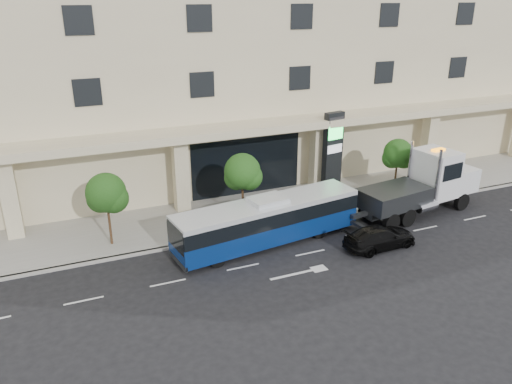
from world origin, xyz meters
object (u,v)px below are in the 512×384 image
at_px(signage_pylon, 333,152).
at_px(city_bus, 268,220).
at_px(tow_truck, 424,185).
at_px(black_sedan, 380,237).

bearing_deg(signage_pylon, city_bus, -154.33).
xyz_separation_m(city_bus, tow_truck, (11.14, 0.14, 0.45)).
distance_m(city_bus, tow_truck, 11.15).
relative_size(city_bus, signage_pylon, 1.97).
distance_m(city_bus, signage_pylon, 9.17).
distance_m(city_bus, black_sedan, 6.38).
relative_size(city_bus, tow_truck, 1.12).
height_order(black_sedan, signage_pylon, signage_pylon).
bearing_deg(signage_pylon, tow_truck, -63.51).
height_order(tow_truck, black_sedan, tow_truck).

